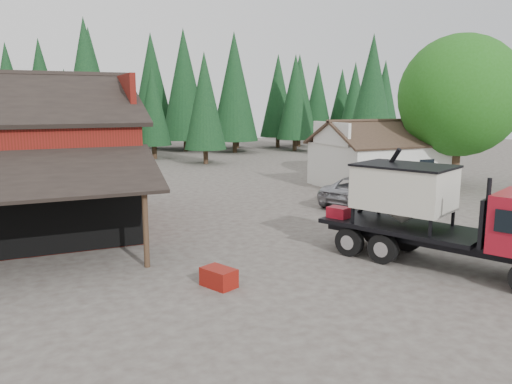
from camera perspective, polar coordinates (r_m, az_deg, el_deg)
name	(u,v)px	position (r m, az deg, el deg)	size (l,w,h in m)	color
ground	(313,263)	(18.44, 6.57, -8.11)	(120.00, 120.00, 0.00)	#483F39
farmhouse	(379,162)	(35.87, 13.89, 3.34)	(8.60, 6.42, 4.65)	silver
deciduous_tree	(460,100)	(36.09, 22.29, 9.68)	(8.00, 8.00, 10.20)	#382619
conifer_backdrop	(121,155)	(57.99, -15.22, 4.15)	(76.00, 16.00, 16.00)	black
near_pine_b	(205,101)	(47.44, -5.88, 10.31)	(3.96, 3.96, 10.40)	#382619
near_pine_c	(372,91)	(51.44, 13.11, 11.21)	(4.84, 4.84, 12.40)	#382619
near_pine_d	(87,84)	(49.28, -18.78, 11.58)	(5.28, 5.28, 13.40)	#382619
feed_truck	(445,214)	(18.70, 20.78, -2.38)	(5.96, 9.27, 4.10)	black
silver_car	(362,190)	(29.08, 12.06, 0.18)	(2.73, 5.91, 1.64)	#A0A2A8
equip_box	(219,277)	(16.10, -4.27, -9.71)	(0.70, 1.10, 0.60)	maroon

